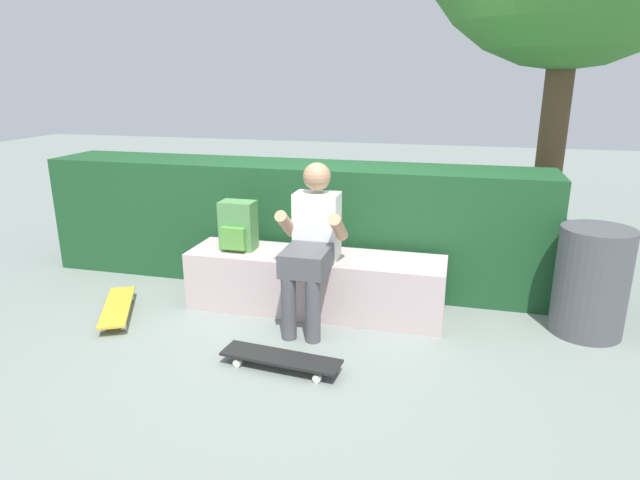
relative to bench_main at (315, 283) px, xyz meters
name	(u,v)px	position (x,y,z in m)	size (l,w,h in m)	color
ground_plane	(301,332)	(0.00, -0.42, -0.24)	(24.00, 24.00, 0.00)	gray
bench_main	(315,283)	(0.00, 0.00, 0.00)	(2.06, 0.52, 0.47)	#BCA3A4
person_skater	(312,240)	(0.04, -0.22, 0.43)	(0.49, 0.62, 1.22)	white
skateboard_near_person	(281,358)	(0.02, -0.96, -0.16)	(0.82, 0.28, 0.09)	black
skateboard_beside_bench	(117,307)	(-1.50, -0.51, -0.16)	(0.55, 0.80, 0.09)	gold
backpack_on_bench	(238,226)	(-0.65, -0.01, 0.43)	(0.28, 0.23, 0.40)	#51894C
hedge_row	(291,222)	(-0.41, 0.69, 0.31)	(4.59, 0.67, 1.09)	#1B4925
trash_bin	(591,281)	(2.06, 0.11, 0.17)	(0.51, 0.51, 0.81)	#4C4C51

